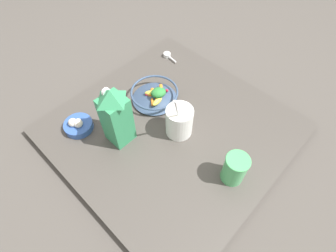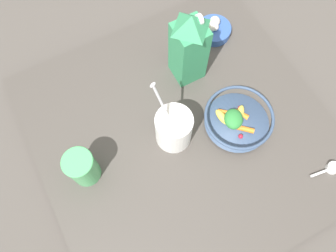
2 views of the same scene
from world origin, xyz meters
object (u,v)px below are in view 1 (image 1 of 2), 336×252
object	(u,v)px
milk_carton	(116,116)
fruit_bowl	(155,95)
garlic_bowl	(78,125)
yogurt_tub	(179,120)
drinking_cup	(235,168)

from	to	relation	value
milk_carton	fruit_bowl	bearing A→B (deg)	-169.51
milk_carton	garlic_bowl	world-z (taller)	milk_carton
fruit_bowl	yogurt_tub	xyz separation A→B (m)	(0.06, 0.20, 0.04)
milk_carton	garlic_bowl	xyz separation A→B (m)	(0.10, -0.17, -0.12)
garlic_bowl	fruit_bowl	bearing A→B (deg)	160.70
fruit_bowl	garlic_bowl	world-z (taller)	fruit_bowl
fruit_bowl	drinking_cup	bearing A→B (deg)	81.39
fruit_bowl	milk_carton	bearing A→B (deg)	10.49
fruit_bowl	drinking_cup	distance (m)	0.50
drinking_cup	garlic_bowl	distance (m)	0.68
fruit_bowl	yogurt_tub	distance (m)	0.22
yogurt_tub	drinking_cup	size ratio (longest dim) A/B	2.06
milk_carton	garlic_bowl	size ratio (longest dim) A/B	2.31
garlic_bowl	drinking_cup	bearing A→B (deg)	113.71
yogurt_tub	drinking_cup	distance (m)	0.29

